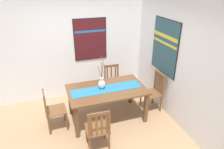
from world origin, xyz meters
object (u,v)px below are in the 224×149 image
(chair_1, at_px, (154,91))
(painting_on_side_wall, at_px, (165,47))
(centerpiece_vase, at_px, (102,83))
(dining_table, at_px, (107,93))
(chair_0, at_px, (98,129))
(chair_3, at_px, (53,110))
(chair_2, at_px, (113,81))
(painting_on_back_wall, at_px, (90,39))

(chair_1, bearing_deg, painting_on_side_wall, 20.93)
(centerpiece_vase, bearing_deg, dining_table, -27.42)
(chair_1, bearing_deg, chair_0, -152.34)
(centerpiece_vase, height_order, chair_3, centerpiece_vase)
(chair_2, xyz_separation_m, painting_on_side_wall, (0.96, -0.80, 1.09))
(chair_0, distance_m, chair_2, 1.95)
(centerpiece_vase, distance_m, chair_2, 1.06)
(chair_1, bearing_deg, dining_table, 178.92)
(chair_1, height_order, painting_on_back_wall, painting_on_back_wall)
(dining_table, height_order, chair_0, chair_0)
(painting_on_back_wall, bearing_deg, chair_2, -45.34)
(painting_on_side_wall, bearing_deg, centerpiece_vase, -179.54)
(chair_1, xyz_separation_m, chair_3, (-2.36, 0.04, -0.03))
(chair_3, distance_m, painting_on_back_wall, 2.04)
(painting_on_back_wall, bearing_deg, painting_on_side_wall, -41.53)
(centerpiece_vase, relative_size, chair_2, 0.84)
(painting_on_back_wall, xyz_separation_m, painting_on_side_wall, (1.42, -1.26, 0.03))
(chair_1, relative_size, painting_on_back_wall, 0.88)
(centerpiece_vase, relative_size, chair_3, 0.82)
(painting_on_side_wall, bearing_deg, chair_2, 140.46)
(chair_3, bearing_deg, chair_1, -0.95)
(chair_1, bearing_deg, painting_on_back_wall, 131.80)
(chair_2, relative_size, painting_on_back_wall, 0.81)
(centerpiece_vase, relative_size, chair_0, 0.79)
(chair_0, bearing_deg, centerpiece_vase, 69.09)
(dining_table, relative_size, chair_2, 1.94)
(chair_2, xyz_separation_m, chair_3, (-1.61, -0.84, 0.00))
(centerpiece_vase, xyz_separation_m, chair_3, (-1.08, -0.03, -0.42))
(centerpiece_vase, height_order, chair_0, centerpiece_vase)
(dining_table, relative_size, chair_1, 1.78)
(dining_table, relative_size, centerpiece_vase, 2.32)
(dining_table, xyz_separation_m, painting_on_back_wall, (-0.02, 1.32, 0.87))
(dining_table, xyz_separation_m, centerpiece_vase, (-0.10, 0.05, 0.24))
(chair_2, distance_m, painting_on_side_wall, 1.66)
(dining_table, bearing_deg, chair_2, 62.95)
(centerpiece_vase, distance_m, painting_on_back_wall, 1.42)
(chair_2, bearing_deg, painting_on_side_wall, -39.54)
(chair_0, distance_m, chair_1, 1.84)
(centerpiece_vase, height_order, painting_on_back_wall, painting_on_back_wall)
(dining_table, relative_size, chair_3, 1.90)
(centerpiece_vase, bearing_deg, chair_0, -110.91)
(chair_3, bearing_deg, chair_2, 27.53)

